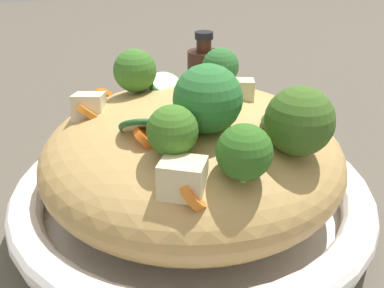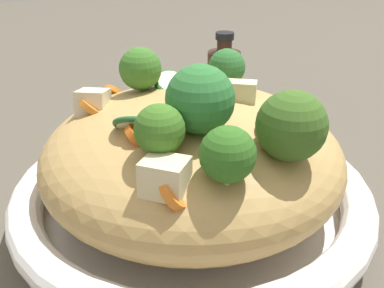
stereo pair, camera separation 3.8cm
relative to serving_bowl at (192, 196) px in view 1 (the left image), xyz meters
name	(u,v)px [view 1 (the left image)]	position (x,y,z in m)	size (l,w,h in m)	color
ground_plane	(192,217)	(0.00, 0.00, -0.02)	(3.00, 3.00, 0.00)	#4E483C
serving_bowl	(192,196)	(0.00, 0.00, 0.00)	(0.33, 0.33, 0.05)	white
noodle_heap	(192,154)	(0.00, 0.00, 0.05)	(0.27, 0.27, 0.11)	tan
broccoli_florets	(222,106)	(0.01, -0.05, 0.11)	(0.15, 0.21, 0.08)	#99BB77
carrot_coins	(155,122)	(-0.04, -0.01, 0.09)	(0.13, 0.22, 0.04)	orange
zucchini_slices	(201,114)	(0.00, -0.02, 0.09)	(0.16, 0.17, 0.03)	beige
chicken_chunks	(165,124)	(-0.03, -0.02, 0.09)	(0.16, 0.17, 0.04)	beige
soy_sauce_bottle	(203,81)	(0.11, 0.23, 0.03)	(0.05, 0.05, 0.12)	#381E14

